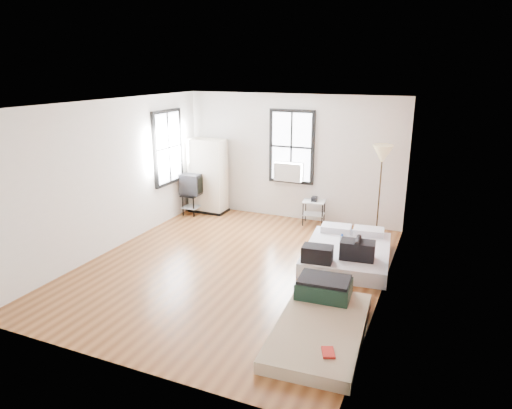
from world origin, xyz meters
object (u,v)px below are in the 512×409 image
at_px(floor_lamp, 382,158).
at_px(tv_stand, 194,185).
at_px(side_table, 314,206).
at_px(mattress_main, 347,252).
at_px(wardrobe, 208,176).
at_px(mattress_bare, 321,319).

xyz_separation_m(floor_lamp, tv_stand, (-4.23, -0.25, -0.91)).
xyz_separation_m(side_table, floor_lamp, (1.38, -0.07, 1.19)).
height_order(mattress_main, wardrobe, wardrobe).
distance_m(mattress_main, tv_stand, 4.23).
bearing_deg(mattress_bare, side_table, 103.88).
relative_size(floor_lamp, tv_stand, 1.92).
bearing_deg(mattress_main, tv_stand, 154.82).
bearing_deg(side_table, mattress_bare, -72.29).
relative_size(side_table, tv_stand, 0.65).
xyz_separation_m(mattress_bare, tv_stand, (-4.13, 3.69, 0.56)).
relative_size(mattress_bare, floor_lamp, 1.14).
bearing_deg(mattress_bare, wardrobe, 130.68).
bearing_deg(floor_lamp, mattress_main, -99.23).
relative_size(mattress_bare, wardrobe, 1.22).
relative_size(wardrobe, side_table, 2.76).
distance_m(floor_lamp, tv_stand, 4.33).
distance_m(mattress_bare, floor_lamp, 4.21).
bearing_deg(tv_stand, floor_lamp, 1.47).
xyz_separation_m(wardrobe, tv_stand, (-0.25, -0.25, -0.18)).
bearing_deg(wardrobe, mattress_main, -22.97).
bearing_deg(wardrobe, floor_lamp, 0.81).
bearing_deg(mattress_main, mattress_bare, -91.81).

